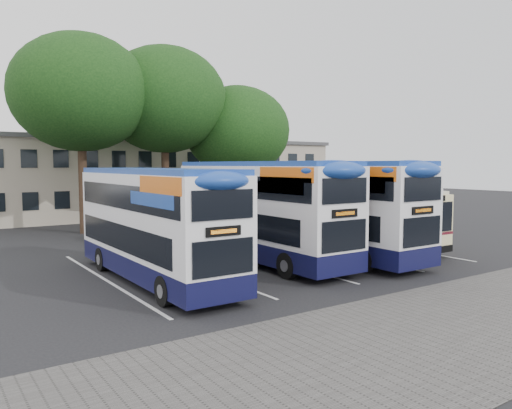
{
  "coord_description": "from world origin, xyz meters",
  "views": [
    {
      "loc": [
        -16.18,
        -12.41,
        4.11
      ],
      "look_at": [
        -4.29,
        5.0,
        2.42
      ],
      "focal_mm": 35.0,
      "sensor_mm": 36.0,
      "label": 1
    }
  ],
  "objects": [
    {
      "name": "ground",
      "position": [
        0.0,
        0.0,
        0.0
      ],
      "size": [
        120.0,
        120.0,
        0.0
      ],
      "primitive_type": "plane",
      "color": "black",
      "rests_on": "ground"
    },
    {
      "name": "bay_lines",
      "position": [
        -3.75,
        5.0,
        0.01
      ],
      "size": [
        14.12,
        11.0,
        0.01
      ],
      "color": "silver",
      "rests_on": "ground"
    },
    {
      "name": "depot_building",
      "position": [
        0.0,
        26.99,
        3.15
      ],
      "size": [
        32.4,
        8.4,
        6.2
      ],
      "color": "#B1A58F",
      "rests_on": "ground"
    },
    {
      "name": "lamp_post",
      "position": [
        6.0,
        19.97,
        5.08
      ],
      "size": [
        0.25,
        1.05,
        9.06
      ],
      "color": "gray",
      "rests_on": "ground"
    },
    {
      "name": "tree_left",
      "position": [
        -7.96,
        17.93,
        8.31
      ],
      "size": [
        8.11,
        8.11,
        11.78
      ],
      "color": "black",
      "rests_on": "ground"
    },
    {
      "name": "tree_mid",
      "position": [
        -2.57,
        18.11,
        8.31
      ],
      "size": [
        8.12,
        8.12,
        11.78
      ],
      "color": "black",
      "rests_on": "ground"
    },
    {
      "name": "tree_right",
      "position": [
        2.71,
        17.57,
        6.47
      ],
      "size": [
        7.39,
        7.39,
        9.63
      ],
      "color": "black",
      "rests_on": "ground"
    },
    {
      "name": "bus_dd_left",
      "position": [
        -9.34,
        3.97,
        2.19
      ],
      "size": [
        2.31,
        9.55,
        3.98
      ],
      "color": "#0F1039",
      "rests_on": "ground"
    },
    {
      "name": "bus_dd_mid",
      "position": [
        -4.18,
        4.93,
        2.33
      ],
      "size": [
        2.47,
        10.17,
        4.24
      ],
      "color": "#0F1039",
      "rests_on": "ground"
    },
    {
      "name": "bus_dd_right",
      "position": [
        -1.08,
        4.13,
        2.34
      ],
      "size": [
        2.47,
        10.2,
        4.25
      ],
      "color": "#0F1039",
      "rests_on": "ground"
    },
    {
      "name": "bus_single",
      "position": [
        2.04,
        5.68,
        1.67
      ],
      "size": [
        2.51,
        9.88,
        2.95
      ],
      "color": "#FEECA9",
      "rests_on": "ground"
    }
  ]
}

